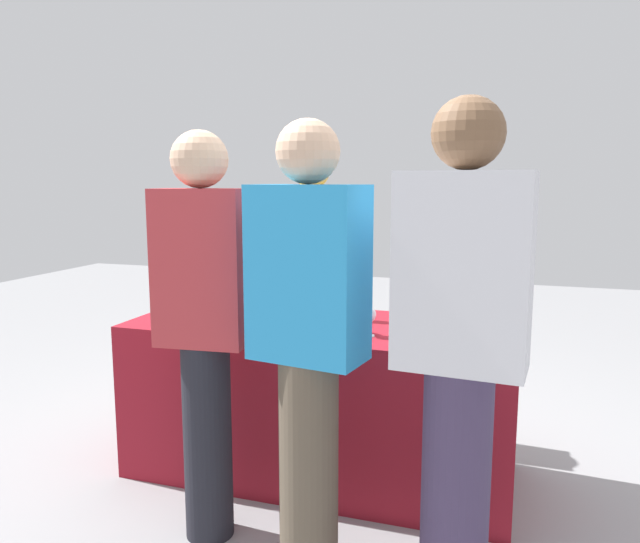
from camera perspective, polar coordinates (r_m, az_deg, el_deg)
ground_plane at (r=3.14m, az=0.00°, el=-18.35°), size 12.00×12.00×0.00m
tasting_table at (r=2.99m, az=0.00°, el=-11.93°), size 1.81×0.74×0.75m
wine_bottle_0 at (r=3.06m, az=-5.90°, el=-1.87°), size 0.08×0.08×0.32m
wine_bottle_1 at (r=3.03m, az=-1.20°, el=-2.08°), size 0.08×0.08×0.30m
wine_bottle_2 at (r=2.94m, az=2.21°, el=-2.21°), size 0.07×0.07×0.33m
wine_bottle_3 at (r=2.94m, az=9.59°, el=-2.62°), size 0.08×0.08×0.30m
wine_bottle_4 at (r=2.89m, az=12.37°, el=-2.56°), size 0.07×0.07×0.34m
wine_glass_0 at (r=2.75m, az=-4.66°, el=-3.31°), size 0.07×0.07×0.15m
wine_glass_1 at (r=2.75m, az=-2.89°, el=-3.70°), size 0.06×0.06×0.12m
wine_glass_2 at (r=2.74m, az=-0.00°, el=-3.40°), size 0.07×0.07×0.15m
wine_glass_3 at (r=2.68m, az=2.98°, el=-3.80°), size 0.08×0.08×0.14m
wine_glass_4 at (r=2.63m, az=4.59°, el=-4.22°), size 0.07×0.07×0.13m
wine_glass_5 at (r=2.59m, az=9.42°, el=-4.39°), size 0.07×0.07×0.13m
ice_bucket at (r=2.72m, az=11.10°, el=-3.65°), size 0.23×0.23×0.21m
server_pouring at (r=3.46m, az=-0.77°, el=-0.82°), size 0.41×0.23×1.59m
guest_0 at (r=2.36m, az=-10.95°, el=-4.58°), size 0.36×0.22×1.61m
guest_1 at (r=2.10m, az=-1.12°, el=-6.21°), size 0.42×0.28×1.63m
guest_2 at (r=1.97m, az=13.21°, el=-6.68°), size 0.43×0.26×1.68m
menu_board at (r=4.04m, az=-4.44°, el=-5.38°), size 0.54×0.04×0.89m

